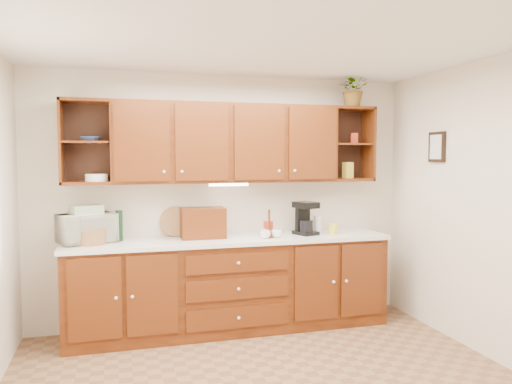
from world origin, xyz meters
TOP-DOWN VIEW (x-y plane):
  - ceiling at (0.00, 0.00)m, footprint 4.00×4.00m
  - back_wall at (0.00, 1.75)m, footprint 4.00×0.00m
  - right_wall at (2.00, 0.00)m, footprint 0.00×3.50m
  - base_cabinets at (0.00, 1.45)m, footprint 3.20×0.60m
  - countertop at (0.00, 1.44)m, footprint 3.24×0.64m
  - upper_cabinets at (0.01, 1.59)m, footprint 3.20×0.33m
  - undercabinet_light at (0.00, 1.53)m, footprint 0.40×0.05m
  - framed_picture at (1.98, 0.90)m, footprint 0.03×0.24m
  - wicker_basket at (-1.33, 1.44)m, footprint 0.29×0.29m
  - microwave at (-1.38, 1.54)m, footprint 0.59×0.51m
  - towel_stack at (-1.38, 1.54)m, footprint 0.33×0.28m
  - wine_bottle at (-1.08, 1.58)m, footprint 0.09×0.09m
  - woven_tray at (-0.53, 1.69)m, footprint 0.32×0.15m
  - bread_box at (-0.27, 1.52)m, footprint 0.44×0.28m
  - mug_tree at (0.37, 1.36)m, footprint 0.26×0.26m
  - canister_red at (0.41, 1.49)m, footprint 0.12×0.12m
  - canister_white at (0.97, 1.53)m, footprint 0.09×0.09m
  - canister_yellow at (1.09, 1.38)m, footprint 0.11×0.11m
  - coffee_maker at (0.80, 1.46)m, footprint 0.25×0.29m
  - bowl_stack at (-1.32, 1.55)m, footprint 0.22×0.22m
  - plate_stack at (-1.28, 1.56)m, footprint 0.27×0.27m
  - pantry_box_yellow at (1.34, 1.57)m, footprint 0.11×0.10m
  - pantry_box_red at (1.41, 1.58)m, footprint 0.09×0.08m
  - potted_plant at (1.37, 1.52)m, footprint 0.41×0.38m

SIDE VIEW (x-z plane):
  - base_cabinets at x=0.00m, z-range 0.00..0.90m
  - countertop at x=0.00m, z-range 0.90..0.94m
  - woven_tray at x=-0.53m, z-range 0.79..1.10m
  - mug_tree at x=0.37m, z-range 0.84..1.13m
  - canister_yellow at x=1.09m, z-range 0.94..1.05m
  - wicker_basket at x=-1.33m, z-range 0.94..1.08m
  - canister_red at x=0.41m, z-range 0.94..1.09m
  - canister_white at x=0.97m, z-range 0.94..1.12m
  - microwave at x=-1.38m, z-range 0.94..1.21m
  - wine_bottle at x=-1.08m, z-range 0.94..1.24m
  - bread_box at x=-0.27m, z-range 0.94..1.24m
  - coffee_maker at x=0.80m, z-range 0.93..1.28m
  - towel_stack at x=-1.38m, z-range 1.21..1.30m
  - back_wall at x=0.00m, z-range -0.70..3.30m
  - right_wall at x=2.00m, z-range -0.45..3.05m
  - undercabinet_light at x=0.00m, z-range 1.46..1.48m
  - plate_stack at x=-1.28m, z-range 1.52..1.59m
  - pantry_box_yellow at x=1.34m, z-range 1.52..1.69m
  - framed_picture at x=1.98m, z-range 1.70..2.00m
  - upper_cabinets at x=0.01m, z-range 1.49..2.29m
  - bowl_stack at x=-1.32m, z-range 1.90..1.94m
  - pantry_box_red at x=1.41m, z-range 1.90..2.01m
  - potted_plant at x=1.37m, z-range 2.29..2.66m
  - ceiling at x=0.00m, z-range 2.60..2.60m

